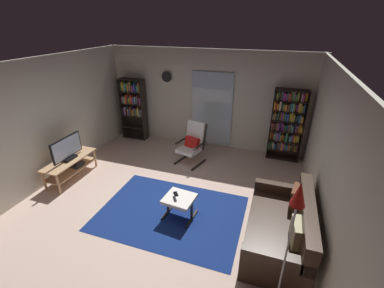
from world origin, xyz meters
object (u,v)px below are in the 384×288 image
leather_sofa (282,229)px  cell_phone (176,194)px  bookshelf_near_tv (133,105)px  floor_lamp_by_sofa (295,214)px  lounge_armchair (192,142)px  bookshelf_near_sofa (287,123)px  wall_clock (167,77)px  tv_stand (71,165)px  television (67,149)px  ottoman (179,201)px  tv_remote (175,199)px

leather_sofa → cell_phone: bearing=175.3°
bookshelf_near_tv → floor_lamp_by_sofa: 5.80m
lounge_armchair → cell_phone: (0.34, -1.94, -0.11)m
bookshelf_near_sofa → wall_clock: wall_clock is taller
lounge_armchair → cell_phone: 1.97m
floor_lamp_by_sofa → wall_clock: bearing=128.6°
bookshelf_near_tv → floor_lamp_by_sofa: floor_lamp_by_sofa is taller
bookshelf_near_sofa → lounge_armchair: 2.35m
bookshelf_near_sofa → cell_phone: size_ratio=12.79×
tv_stand → cell_phone: (2.67, -0.38, 0.11)m
bookshelf_near_tv → cell_phone: bearing=-48.9°
wall_clock → lounge_armchair: bearing=-43.6°
television → bookshelf_near_tv: 2.47m
ottoman → wall_clock: size_ratio=1.95×
tv_remote → cell_phone: bearing=71.0°
lounge_armchair → ottoman: (0.44, -2.01, -0.19)m
bookshelf_near_tv → ottoman: size_ratio=3.13×
cell_phone → leather_sofa: bearing=-40.2°
ottoman → wall_clock: 3.72m
television → bookshelf_near_tv: (0.24, 2.44, 0.31)m
leather_sofa → tv_remote: size_ratio=12.15×
ottoman → wall_clock: (-1.53, 3.05, 1.51)m
ottoman → tv_stand: bearing=170.9°
tv_stand → television: (0.00, -0.02, 0.40)m
tv_stand → ottoman: size_ratio=2.23×
bookshelf_near_sofa → wall_clock: size_ratio=6.17×
bookshelf_near_sofa → ottoman: size_ratio=3.17×
bookshelf_near_sofa → lounge_armchair: size_ratio=1.75×
floor_lamp_by_sofa → tv_remote: bearing=151.6°
bookshelf_near_sofa → cell_phone: (-1.78, -2.84, -0.54)m
bookshelf_near_sofa → floor_lamp_by_sofa: (0.06, -3.96, 0.43)m
leather_sofa → lounge_armchair: lounge_armchair is taller
bookshelf_near_sofa → floor_lamp_by_sofa: 3.99m
leather_sofa → wall_clock: size_ratio=6.03×
bookshelf_near_sofa → wall_clock: bearing=177.6°
tv_remote → ottoman: bearing=18.8°
bookshelf_near_tv → leather_sofa: size_ratio=1.01×
tv_remote → floor_lamp_by_sofa: size_ratio=0.08×
tv_remote → bookshelf_near_sofa: bearing=25.5°
bookshelf_near_tv → tv_remote: bearing=-49.9°
lounge_armchair → wall_clock: size_ratio=3.53×
television → lounge_armchair: size_ratio=0.80×
bookshelf_near_tv → tv_remote: size_ratio=12.27×
lounge_armchair → ottoman: 2.06m
cell_phone → television: bearing=136.9°
tv_stand → ottoman: tv_stand is taller
lounge_armchair → floor_lamp_by_sofa: (2.18, -3.06, 0.85)m
television → ottoman: (2.76, -0.42, -0.37)m
ottoman → wall_clock: wall_clock is taller
tv_remote → cell_phone: size_ratio=1.03×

